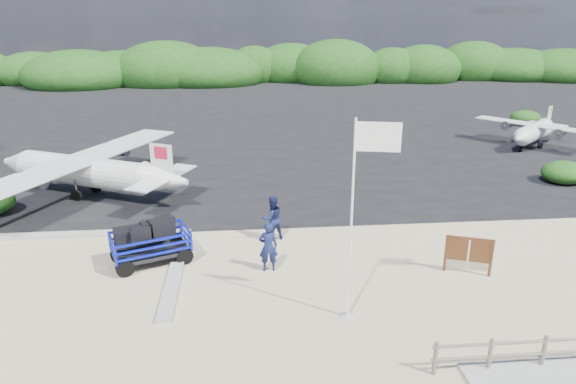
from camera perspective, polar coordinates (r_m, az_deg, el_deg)
name	(u,v)px	position (r m, az deg, el deg)	size (l,w,h in m)	color
ground	(301,285)	(18.41, 1.40, -10.28)	(160.00, 160.00, 0.00)	beige
asphalt_apron	(263,118)	(46.81, -2.82, 8.23)	(90.00, 50.00, 0.04)	#B2B2B2
lagoon	(52,276)	(20.87, -24.78, -8.43)	(9.00, 7.00, 0.40)	#B2B2B2
vegetation_band	(255,82)	(71.48, -3.74, 12.13)	(124.00, 8.00, 4.40)	#B2B2B2
fence	(541,367)	(16.25, 26.26, -17.06)	(6.40, 2.00, 1.10)	#B2B2B2
baggage_cart	(152,263)	(20.55, -14.82, -7.63)	(3.08, 1.76, 1.54)	#0C18B8
flagpole	(347,316)	(16.82, 6.59, -13.58)	(1.27, 0.53, 6.37)	white
signboard	(466,273)	(20.25, 19.16, -8.52)	(1.79, 0.17, 1.48)	#573218
crew_a	(268,247)	(18.95, -2.21, -6.10)	(0.70, 0.46, 1.92)	#141C4C
crew_b	(272,218)	(21.45, -1.77, -2.93)	(0.93, 0.73, 1.92)	#141C4C
aircraft_large	(459,121)	(47.73, 18.43, 7.48)	(13.65, 13.65, 4.10)	#B2B2B2
aircraft_small	(106,113)	(52.22, -19.57, 8.32)	(6.81, 6.81, 2.45)	#B2B2B2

